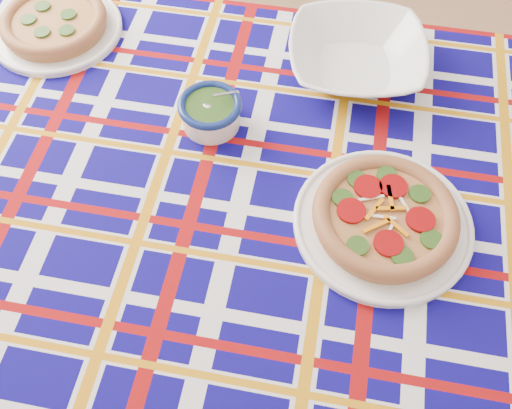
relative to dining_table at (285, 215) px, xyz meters
The scene contains 7 objects.
floor 0.85m from the dining_table, 78.03° to the left, with size 4.00×4.00×0.00m, color #9F7152.
dining_table is the anchor object (origin of this frame).
tablecloth 0.03m from the dining_table, 90.00° to the left, with size 1.79×1.13×0.12m, color #0C0566, non-canonical shape.
main_focaccia_plate 0.23m from the dining_table, ahead, with size 0.35×0.35×0.07m, color #B2733F, non-canonical shape.
pesto_bowl 0.27m from the dining_table, 163.85° to the left, with size 0.14×0.14×0.08m, color #1B380F, non-canonical shape.
serving_bowl 0.40m from the dining_table, 96.80° to the left, with size 0.31×0.31×0.08m, color white.
second_focaccia_plate 0.73m from the dining_table, behind, with size 0.33×0.33×0.06m, color #B2733F, non-canonical shape.
Camera 1 is at (0.20, -0.97, 1.77)m, focal length 40.00 mm.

